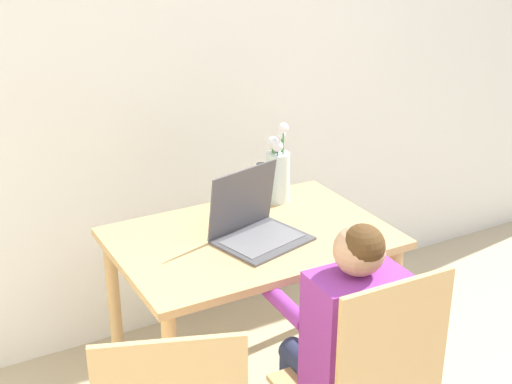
{
  "coord_description": "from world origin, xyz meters",
  "views": [
    {
      "loc": [
        -1.24,
        -0.58,
        1.91
      ],
      "look_at": [
        -0.08,
        1.51,
        0.91
      ],
      "focal_mm": 50.0,
      "sensor_mm": 36.0,
      "label": 1
    }
  ],
  "objects_px": {
    "flower_vase": "(278,171)",
    "water_bottle": "(261,190)",
    "person_seated": "(344,332)",
    "laptop": "(254,223)"
  },
  "relations": [
    {
      "from": "flower_vase",
      "to": "water_bottle",
      "type": "xyz_separation_m",
      "value": [
        -0.11,
        -0.07,
        -0.03
      ]
    },
    {
      "from": "flower_vase",
      "to": "water_bottle",
      "type": "height_order",
      "value": "flower_vase"
    },
    {
      "from": "person_seated",
      "to": "flower_vase",
      "type": "height_order",
      "value": "flower_vase"
    },
    {
      "from": "laptop",
      "to": "person_seated",
      "type": "bearing_deg",
      "value": -102.54
    },
    {
      "from": "flower_vase",
      "to": "water_bottle",
      "type": "relative_size",
      "value": 1.65
    },
    {
      "from": "person_seated",
      "to": "laptop",
      "type": "xyz_separation_m",
      "value": [
        -0.02,
        0.55,
        0.16
      ]
    },
    {
      "from": "flower_vase",
      "to": "water_bottle",
      "type": "distance_m",
      "value": 0.14
    },
    {
      "from": "laptop",
      "to": "flower_vase",
      "type": "relative_size",
      "value": 1.08
    },
    {
      "from": "water_bottle",
      "to": "laptop",
      "type": "bearing_deg",
      "value": -125.71
    },
    {
      "from": "laptop",
      "to": "flower_vase",
      "type": "bearing_deg",
      "value": 30.9
    }
  ]
}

